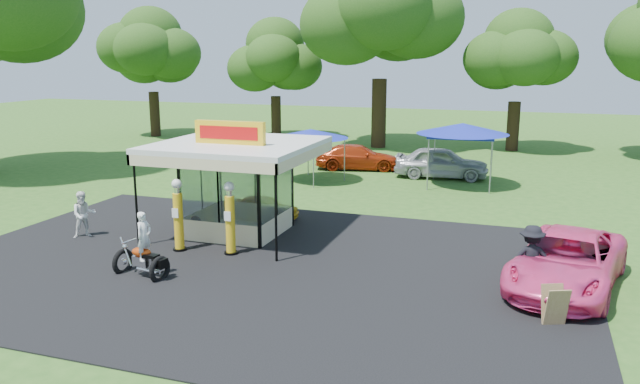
# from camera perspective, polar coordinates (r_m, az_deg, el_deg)

# --- Properties ---
(ground) EXTENTS (120.00, 120.00, 0.00)m
(ground) POSITION_cam_1_polar(r_m,az_deg,el_deg) (18.03, -8.67, -8.57)
(ground) COLOR #2D5B1C
(ground) RESTS_ON ground
(asphalt_apron) EXTENTS (20.00, 14.00, 0.04)m
(asphalt_apron) POSITION_cam_1_polar(r_m,az_deg,el_deg) (19.71, -5.98, -6.58)
(asphalt_apron) COLOR black
(asphalt_apron) RESTS_ON ground
(gas_station_kiosk) EXTENTS (5.40, 5.40, 4.18)m
(gas_station_kiosk) POSITION_cam_1_polar(r_m,az_deg,el_deg) (22.68, -7.51, 0.55)
(gas_station_kiosk) COLOR white
(gas_station_kiosk) RESTS_ON ground
(gas_pump_left) EXTENTS (0.46, 0.46, 2.46)m
(gas_pump_left) POSITION_cam_1_polar(r_m,az_deg,el_deg) (21.11, -12.82, -2.24)
(gas_pump_left) COLOR black
(gas_pump_left) RESTS_ON ground
(gas_pump_right) EXTENTS (0.46, 0.46, 2.45)m
(gas_pump_right) POSITION_cam_1_polar(r_m,az_deg,el_deg) (20.42, -8.21, -2.56)
(gas_pump_right) COLOR black
(gas_pump_right) RESTS_ON ground
(motorcycle) EXTENTS (1.81, 1.08, 2.07)m
(motorcycle) POSITION_cam_1_polar(r_m,az_deg,el_deg) (19.04, -15.86, -5.21)
(motorcycle) COLOR black
(motorcycle) RESTS_ON ground
(spare_tires) EXTENTS (0.93, 0.72, 0.75)m
(spare_tires) POSITION_cam_1_polar(r_m,az_deg,el_deg) (23.08, -11.57, -3.01)
(spare_tires) COLOR black
(spare_tires) RESTS_ON ground
(a_frame_sign) EXTENTS (0.60, 0.68, 0.99)m
(a_frame_sign) POSITION_cam_1_polar(r_m,az_deg,el_deg) (16.29, 20.66, -9.73)
(a_frame_sign) COLOR #593819
(a_frame_sign) RESTS_ON ground
(kiosk_car) EXTENTS (2.82, 1.13, 0.96)m
(kiosk_car) POSITION_cam_1_polar(r_m,az_deg,el_deg) (24.91, -5.18, -1.39)
(kiosk_car) COLOR gold
(kiosk_car) RESTS_ON ground
(pink_sedan) EXTENTS (3.78, 6.08, 1.57)m
(pink_sedan) POSITION_cam_1_polar(r_m,az_deg,el_deg) (18.82, 21.68, -5.90)
(pink_sedan) COLOR #F8438D
(pink_sedan) RESTS_ON ground
(spectator_west) EXTENTS (1.03, 1.04, 1.69)m
(spectator_west) POSITION_cam_1_polar(r_m,az_deg,el_deg) (23.75, -20.79, -1.95)
(spectator_west) COLOR white
(spectator_west) RESTS_ON ground
(spectator_east_a) EXTENTS (1.33, 0.90, 1.89)m
(spectator_east_a) POSITION_cam_1_polar(r_m,az_deg,el_deg) (18.16, 18.73, -5.79)
(spectator_east_a) COLOR black
(spectator_east_a) RESTS_ON ground
(bg_car_a) EXTENTS (4.84, 3.69, 1.53)m
(bg_car_a) POSITION_cam_1_polar(r_m,az_deg,el_deg) (38.07, -5.68, 3.88)
(bg_car_a) COLOR white
(bg_car_a) RESTS_ON ground
(bg_car_b) EXTENTS (5.11, 2.98, 1.39)m
(bg_car_b) POSITION_cam_1_polar(r_m,az_deg,el_deg) (35.58, 3.47, 3.20)
(bg_car_b) COLOR #A82C0C
(bg_car_b) RESTS_ON ground
(bg_car_c) EXTENTS (5.01, 2.33, 1.66)m
(bg_car_c) POSITION_cam_1_polar(r_m,az_deg,el_deg) (33.61, 11.03, 2.67)
(bg_car_c) COLOR #A5A4A9
(bg_car_c) RESTS_ON ground
(tent_west) EXTENTS (3.87, 3.87, 2.70)m
(tent_west) POSITION_cam_1_polar(r_m,az_deg,el_deg) (31.89, -0.87, 5.32)
(tent_west) COLOR gray
(tent_west) RESTS_ON ground
(tent_east) EXTENTS (4.49, 4.49, 3.14)m
(tent_east) POSITION_cam_1_polar(r_m,az_deg,el_deg) (31.46, 12.90, 5.62)
(tent_east) COLOR gray
(tent_east) RESTS_ON ground
(oak_far_a) EXTENTS (8.30, 8.30, 9.83)m
(oak_far_a) POSITION_cam_1_polar(r_m,az_deg,el_deg) (51.50, -15.15, 11.89)
(oak_far_a) COLOR black
(oak_far_a) RESTS_ON ground
(oak_far_b) EXTENTS (7.53, 7.53, 8.98)m
(oak_far_b) POSITION_cam_1_polar(r_m,az_deg,el_deg) (48.77, -4.11, 11.65)
(oak_far_b) COLOR black
(oak_far_b) RESTS_ON ground
(oak_far_c) EXTENTS (11.43, 11.43, 13.48)m
(oak_far_c) POSITION_cam_1_polar(r_m,az_deg,el_deg) (43.95, 5.57, 15.21)
(oak_far_c) COLOR black
(oak_far_c) RESTS_ON ground
(oak_far_d) EXTENTS (7.71, 7.71, 9.18)m
(oak_far_d) POSITION_cam_1_polar(r_m,az_deg,el_deg) (44.12, 17.59, 11.18)
(oak_far_d) COLOR black
(oak_far_d) RESTS_ON ground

